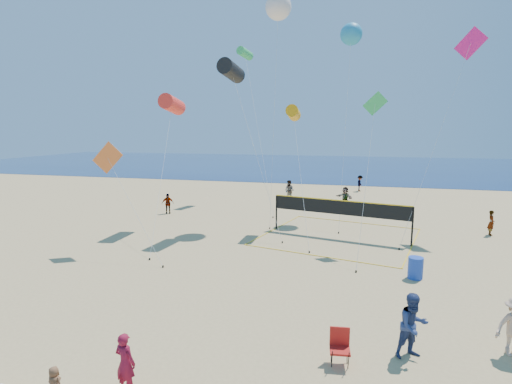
% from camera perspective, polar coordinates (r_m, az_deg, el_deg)
% --- Properties ---
extents(ground, '(120.00, 120.00, 0.00)m').
position_cam_1_polar(ground, '(12.20, -5.80, -23.31)').
color(ground, tan).
rests_on(ground, ground).
extents(ocean, '(140.00, 50.00, 0.03)m').
position_cam_1_polar(ocean, '(72.03, 11.43, 3.71)').
color(ocean, navy).
rests_on(ocean, ground).
extents(woman, '(0.63, 0.47, 1.57)m').
position_cam_1_polar(woman, '(11.22, -18.17, -22.20)').
color(woman, maroon).
rests_on(woman, ground).
extents(toddler, '(0.41, 0.29, 0.78)m').
position_cam_1_polar(toddler, '(10.66, -26.82, -23.24)').
color(toddler, brown).
rests_on(toddler, seawall).
extents(bystander_a, '(1.16, 1.08, 1.91)m').
position_cam_1_polar(bystander_a, '(12.81, 21.52, -17.36)').
color(bystander_a, navy).
rests_on(bystander_a, ground).
extents(far_person_0, '(0.99, 0.76, 1.56)m').
position_cam_1_polar(far_person_0, '(31.58, -12.51, -1.62)').
color(far_person_0, gray).
rests_on(far_person_0, ground).
extents(far_person_1, '(1.63, 1.47, 1.80)m').
position_cam_1_polar(far_person_1, '(33.53, 12.60, -0.80)').
color(far_person_1, gray).
rests_on(far_person_1, ground).
extents(far_person_2, '(0.38, 0.57, 1.56)m').
position_cam_1_polar(far_person_2, '(28.56, 30.57, -3.81)').
color(far_person_2, gray).
rests_on(far_person_2, ground).
extents(far_person_3, '(1.11, 0.99, 1.90)m').
position_cam_1_polar(far_person_3, '(36.15, 4.80, 0.17)').
color(far_person_3, gray).
rests_on(far_person_3, ground).
extents(far_person_4, '(0.79, 1.16, 1.67)m').
position_cam_1_polar(far_person_4, '(43.13, 14.63, 1.20)').
color(far_person_4, gray).
rests_on(far_person_4, ground).
extents(camp_chair, '(0.61, 0.73, 1.14)m').
position_cam_1_polar(camp_chair, '(12.13, 11.88, -20.51)').
color(camp_chair, '#B11914').
rests_on(camp_chair, ground).
extents(trash_barrel, '(0.72, 0.72, 0.96)m').
position_cam_1_polar(trash_barrel, '(19.12, 21.82, -10.03)').
color(trash_barrel, '#1B40B2').
rests_on(trash_barrel, ground).
extents(volleyball_net, '(10.21, 10.10, 2.28)m').
position_cam_1_polar(volleyball_net, '(24.60, 11.82, -2.79)').
color(volleyball_net, black).
rests_on(volleyball_net, ground).
extents(kite_0, '(2.52, 8.25, 8.71)m').
position_cam_1_polar(kite_0, '(27.03, -11.89, 12.13)').
color(kite_0, '#FC3126').
rests_on(kite_0, ground).
extents(kite_1, '(4.39, 3.70, 10.70)m').
position_cam_1_polar(kite_1, '(25.78, -3.56, 16.89)').
color(kite_1, black).
rests_on(kite_1, ground).
extents(kite_2, '(2.23, 6.01, 8.00)m').
position_cam_1_polar(kite_2, '(25.79, 5.36, 11.16)').
color(kite_2, orange).
rests_on(kite_2, ground).
extents(kite_3, '(4.94, 2.12, 5.87)m').
position_cam_1_polar(kite_3, '(22.33, -20.18, 4.09)').
color(kite_3, orange).
rests_on(kite_3, ground).
extents(kite_4, '(1.37, 5.12, 8.51)m').
position_cam_1_polar(kite_4, '(22.63, 16.49, 10.51)').
color(kite_4, '#34BB5C').
rests_on(kite_4, ground).
extents(kite_5, '(4.92, 6.31, 12.62)m').
position_cam_1_polar(kite_5, '(28.69, 27.98, 17.20)').
color(kite_5, '#EE1982').
rests_on(kite_5, ground).
extents(kite_6, '(1.94, 4.41, 15.60)m').
position_cam_1_polar(kite_6, '(29.99, 3.21, 24.89)').
color(kite_6, silver).
rests_on(kite_6, ground).
extents(kite_7, '(1.93, 7.53, 14.13)m').
position_cam_1_polar(kite_7, '(32.11, 13.45, 21.08)').
color(kite_7, '#248CBD').
rests_on(kite_7, ground).
extents(kite_8, '(4.95, 8.84, 13.70)m').
position_cam_1_polar(kite_8, '(37.95, -1.58, 19.16)').
color(kite_8, '#34BB5C').
rests_on(kite_8, ground).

